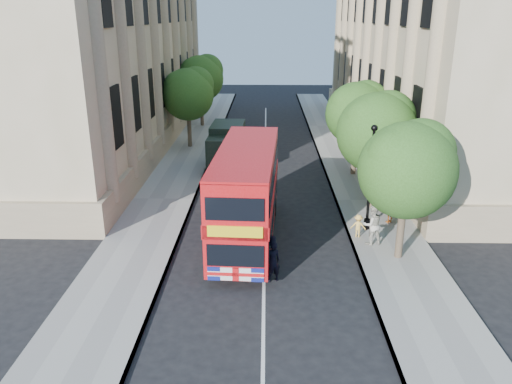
# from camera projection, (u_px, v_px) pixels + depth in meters

# --- Properties ---
(ground) EXTENTS (120.00, 120.00, 0.00)m
(ground) POSITION_uv_depth(u_px,v_px,m) (264.00, 294.00, 18.93)
(ground) COLOR black
(ground) RESTS_ON ground
(pavement_right) EXTENTS (3.50, 80.00, 0.12)m
(pavement_right) POSITION_uv_depth(u_px,v_px,m) (366.00, 201.00, 28.21)
(pavement_right) COLOR gray
(pavement_right) RESTS_ON ground
(pavement_left) EXTENTS (3.50, 80.00, 0.12)m
(pavement_left) POSITION_uv_depth(u_px,v_px,m) (164.00, 200.00, 28.43)
(pavement_left) COLOR gray
(pavement_left) RESTS_ON ground
(building_right) EXTENTS (12.00, 38.00, 18.00)m
(building_right) POSITION_uv_depth(u_px,v_px,m) (446.00, 29.00, 38.24)
(building_right) COLOR tan
(building_right) RESTS_ON ground
(building_left) EXTENTS (12.00, 38.00, 18.00)m
(building_left) POSITION_uv_depth(u_px,v_px,m) (89.00, 28.00, 38.77)
(building_left) COLOR tan
(building_left) RESTS_ON ground
(tree_right_near) EXTENTS (4.00, 4.00, 6.08)m
(tree_right_near) POSITION_uv_depth(u_px,v_px,m) (408.00, 165.00, 20.25)
(tree_right_near) COLOR #473828
(tree_right_near) RESTS_ON ground
(tree_right_mid) EXTENTS (4.20, 4.20, 6.37)m
(tree_right_mid) POSITION_uv_depth(u_px,v_px,m) (378.00, 128.00, 25.83)
(tree_right_mid) COLOR #473828
(tree_right_mid) RESTS_ON ground
(tree_right_far) EXTENTS (4.00, 4.00, 6.15)m
(tree_right_far) POSITION_uv_depth(u_px,v_px,m) (358.00, 110.00, 31.53)
(tree_right_far) COLOR #473828
(tree_right_far) RESTS_ON ground
(tree_left_far) EXTENTS (4.00, 4.00, 6.30)m
(tree_left_far) POSITION_uv_depth(u_px,v_px,m) (188.00, 91.00, 38.30)
(tree_left_far) COLOR #473828
(tree_left_far) RESTS_ON ground
(tree_left_back) EXTENTS (4.20, 4.20, 6.65)m
(tree_left_back) POSITION_uv_depth(u_px,v_px,m) (201.00, 76.00, 45.75)
(tree_left_back) COLOR #473828
(tree_left_back) RESTS_ON ground
(lamp_post) EXTENTS (0.32, 0.32, 5.16)m
(lamp_post) POSITION_uv_depth(u_px,v_px,m) (370.00, 182.00, 23.64)
(lamp_post) COLOR black
(lamp_post) RESTS_ON pavement_right
(double_decker_bus) EXTENTS (2.98, 9.46, 4.31)m
(double_decker_bus) POSITION_uv_depth(u_px,v_px,m) (247.00, 192.00, 22.70)
(double_decker_bus) COLOR red
(double_decker_bus) RESTS_ON ground
(box_van) EXTENTS (2.32, 5.34, 3.01)m
(box_van) POSITION_uv_depth(u_px,v_px,m) (227.00, 148.00, 33.73)
(box_van) COLOR black
(box_van) RESTS_ON ground
(police_constable) EXTENTS (0.74, 0.62, 1.71)m
(police_constable) POSITION_uv_depth(u_px,v_px,m) (273.00, 262.00, 19.57)
(police_constable) COLOR black
(police_constable) RESTS_ON ground
(woman_pedestrian) EXTENTS (1.05, 0.90, 1.88)m
(woman_pedestrian) POSITION_uv_depth(u_px,v_px,m) (372.00, 225.00, 22.51)
(woman_pedestrian) COLOR beige
(woman_pedestrian) RESTS_ON pavement_right
(child_a) EXTENTS (0.75, 0.55, 1.18)m
(child_a) POSITION_uv_depth(u_px,v_px,m) (390.00, 212.00, 24.94)
(child_a) COLOR #C06522
(child_a) RESTS_ON pavement_right
(child_b) EXTENTS (0.77, 0.54, 1.10)m
(child_b) POSITION_uv_depth(u_px,v_px,m) (358.00, 226.00, 23.37)
(child_b) COLOR #F6C353
(child_b) RESTS_ON pavement_right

